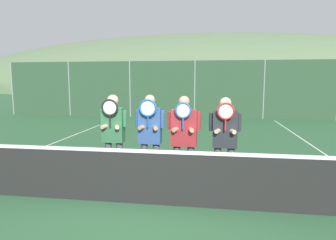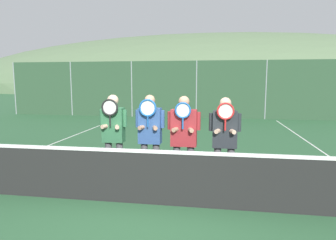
{
  "view_description": "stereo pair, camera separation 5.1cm",
  "coord_description": "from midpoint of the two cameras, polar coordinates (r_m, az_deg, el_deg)",
  "views": [
    {
      "loc": [
        1.02,
        -4.58,
        2.02
      ],
      "look_at": [
        0.16,
        1.01,
        1.27
      ],
      "focal_mm": 32.0,
      "sensor_mm": 36.0,
      "label": 1
    },
    {
      "loc": [
        1.07,
        -4.58,
        2.02
      ],
      "look_at": [
        0.16,
        1.01,
        1.27
      ],
      "focal_mm": 32.0,
      "sensor_mm": 36.0,
      "label": 2
    }
  ],
  "objects": [
    {
      "name": "player_center_left",
      "position": [
        5.63,
        -3.7,
        -2.59
      ],
      "size": [
        0.55,
        0.34,
        1.75
      ],
      "color": "#56565B",
      "rests_on": "ground_plane"
    },
    {
      "name": "court_line_left_sideline",
      "position": [
        9.37,
        -24.85,
        -5.56
      ],
      "size": [
        0.05,
        16.0,
        0.01
      ],
      "primitive_type": "cube",
      "color": "white",
      "rests_on": "ground_plane"
    },
    {
      "name": "player_center_right",
      "position": [
        5.43,
        2.78,
        -2.98
      ],
      "size": [
        0.6,
        0.34,
        1.74
      ],
      "color": "#56565B",
      "rests_on": "ground_plane"
    },
    {
      "name": "hill_distant",
      "position": [
        67.64,
        7.83,
        5.81
      ],
      "size": [
        116.31,
        64.62,
        22.62
      ],
      "color": "#5B7551",
      "rests_on": "ground_plane"
    },
    {
      "name": "tennis_net",
      "position": [
        4.95,
        -4.0,
        -10.66
      ],
      "size": [
        10.96,
        0.09,
        1.02
      ],
      "color": "gray",
      "rests_on": "ground_plane"
    },
    {
      "name": "clubhouse_building",
      "position": [
        25.28,
        4.93,
        6.92
      ],
      "size": [
        16.96,
        5.5,
        3.44
      ],
      "color": "#9EA3A8",
      "rests_on": "ground_plane"
    },
    {
      "name": "fence_back",
      "position": [
        16.19,
        5.01,
        5.82
      ],
      "size": [
        21.58,
        0.06,
        3.06
      ],
      "color": "gray",
      "rests_on": "ground_plane"
    },
    {
      "name": "car_left_of_center",
      "position": [
        19.67,
        -0.51,
        4.43
      ],
      "size": [
        4.36,
        1.92,
        1.85
      ],
      "color": "#B2B7BC",
      "rests_on": "ground_plane"
    },
    {
      "name": "car_far_left",
      "position": [
        21.11,
        -14.56,
        4.34
      ],
      "size": [
        4.55,
        1.97,
        1.79
      ],
      "color": "black",
      "rests_on": "ground_plane"
    },
    {
      "name": "player_rightmost",
      "position": [
        5.44,
        10.49,
        -3.19
      ],
      "size": [
        0.56,
        0.34,
        1.72
      ],
      "color": "#56565B",
      "rests_on": "ground_plane"
    },
    {
      "name": "car_center",
      "position": [
        19.49,
        14.89,
        4.03
      ],
      "size": [
        4.68,
        1.93,
        1.75
      ],
      "color": "#B2B7BC",
      "rests_on": "ground_plane"
    },
    {
      "name": "player_leftmost",
      "position": [
        5.84,
        -10.61,
        -2.26
      ],
      "size": [
        0.54,
        0.34,
        1.75
      ],
      "color": "#56565B",
      "rests_on": "ground_plane"
    },
    {
      "name": "ground_plane",
      "position": [
        5.11,
        -3.95,
        -15.71
      ],
      "size": [
        120.0,
        120.0,
        0.0
      ],
      "primitive_type": "plane",
      "color": "#2D5B38"
    }
  ]
}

